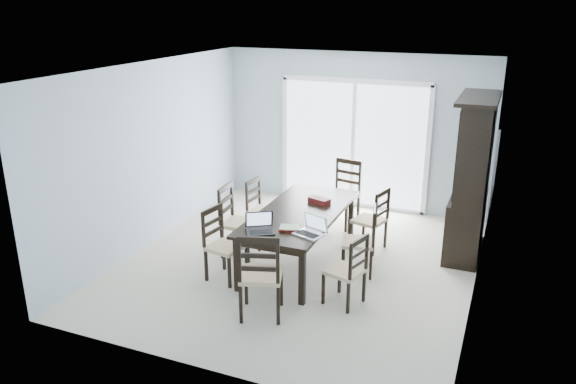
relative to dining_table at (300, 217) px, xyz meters
name	(u,v)px	position (x,y,z in m)	size (l,w,h in m)	color
floor	(299,263)	(0.00, 0.00, -0.67)	(5.00, 5.00, 0.00)	#BEB6A2
ceiling	(301,68)	(0.00, 0.00, 1.93)	(5.00, 5.00, 0.00)	white
back_wall	(354,131)	(0.00, 2.50, 0.63)	(4.50, 0.02, 2.60)	#9DAFBC
wall_left	(153,154)	(-2.25, 0.00, 0.63)	(0.02, 5.00, 2.60)	#9DAFBC
wall_right	(484,193)	(2.25, 0.00, 0.63)	(0.02, 5.00, 2.60)	#9DAFBC
balcony	(366,190)	(0.00, 3.50, -0.72)	(4.50, 2.00, 0.10)	gray
railing	(380,147)	(0.00, 4.50, -0.12)	(4.50, 0.06, 1.10)	#99999E
dining_table	(300,217)	(0.00, 0.00, 0.00)	(1.00, 2.20, 0.75)	black
china_hutch	(472,179)	(2.02, 1.25, 0.40)	(0.50, 1.38, 2.20)	black
sliding_door	(353,144)	(0.00, 2.48, 0.41)	(2.52, 0.05, 2.18)	silver
chair_left_near	(220,236)	(-0.79, -0.75, -0.10)	(0.47, 0.46, 1.08)	black
chair_left_mid	(234,213)	(-0.95, -0.06, -0.06)	(0.46, 0.45, 1.15)	black
chair_left_far	(259,202)	(-0.90, 0.65, -0.13)	(0.44, 0.43, 1.02)	black
chair_right_near	(351,264)	(0.94, -0.81, -0.14)	(0.48, 0.47, 1.01)	black
chair_right_mid	(365,233)	(0.88, 0.05, -0.12)	(0.49, 0.48, 1.05)	black
chair_right_far	(375,213)	(0.82, 0.79, -0.12)	(0.49, 0.49, 1.05)	black
chair_end_near	(260,267)	(0.11, -1.47, -0.03)	(0.58, 0.58, 1.21)	black
chair_end_far	(345,186)	(0.13, 1.62, -0.05)	(0.53, 0.54, 1.19)	black
laptop_dark	(260,228)	(-0.18, -0.85, 0.13)	(0.41, 0.37, 0.23)	black
laptop_silver	(308,231)	(0.38, -0.70, 0.13)	(0.39, 0.33, 0.23)	silver
book_stack	(289,228)	(0.11, -0.63, 0.10)	(0.28, 0.25, 0.04)	maroon
cell_phone	(270,235)	(-0.04, -0.86, 0.08)	(0.10, 0.05, 0.01)	black
game_box	(319,201)	(0.13, 0.40, 0.11)	(0.29, 0.15, 0.07)	#4B100F
hot_tub	(324,159)	(-0.87, 3.54, -0.23)	(1.80, 1.62, 0.89)	maroon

